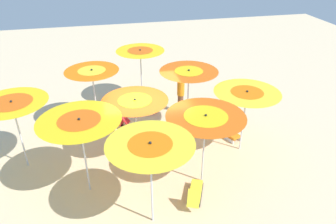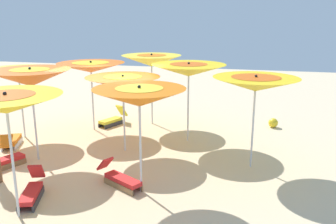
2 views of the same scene
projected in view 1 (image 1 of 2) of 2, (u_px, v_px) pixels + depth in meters
ground at (146, 153)px, 11.01m from camera, size 35.70×35.70×0.04m
beach_umbrella_0 at (140, 54)px, 13.13m from camera, size 2.01×2.01×2.48m
beach_umbrella_1 at (92, 75)px, 11.48m from camera, size 1.95×1.95×2.40m
beach_umbrella_2 at (13, 107)px, 9.34m from camera, size 2.10×2.10×2.40m
beach_umbrella_3 at (189, 77)px, 11.13m from camera, size 2.06×2.06×2.52m
beach_umbrella_4 at (135, 105)px, 9.83m from camera, size 2.08×2.08×2.22m
beach_umbrella_5 at (80, 126)px, 8.35m from camera, size 2.22×2.22×2.46m
beach_umbrella_6 at (246, 98)px, 10.21m from camera, size 2.14×2.14×2.28m
beach_umbrella_7 at (205, 121)px, 8.72m from camera, size 2.22×2.22×2.37m
beach_umbrella_8 at (150, 151)px, 7.31m from camera, size 2.09×2.09×2.54m
lounger_0 at (195, 193)px, 9.03m from camera, size 0.79×1.20×0.66m
lounger_1 at (148, 105)px, 13.63m from camera, size 0.71×1.24×0.63m
lounger_2 at (112, 122)px, 12.44m from camera, size 1.28×0.89×0.57m
lounger_3 at (195, 115)px, 12.84m from camera, size 0.76×1.16×0.63m
lounger_4 at (226, 131)px, 11.84m from camera, size 0.85×1.34×0.52m
beachgoer_0 at (181, 93)px, 13.07m from camera, size 0.30×0.30×1.71m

